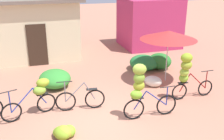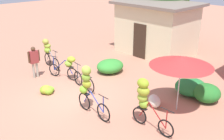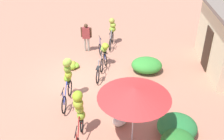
{
  "view_description": "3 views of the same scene",
  "coord_description": "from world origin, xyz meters",
  "px_view_note": "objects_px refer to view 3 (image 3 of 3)",
  "views": [
    {
      "loc": [
        -1.72,
        -7.01,
        4.31
      ],
      "look_at": [
        0.82,
        1.22,
        1.1
      ],
      "focal_mm": 42.8,
      "sensor_mm": 36.0,
      "label": 1
    },
    {
      "loc": [
        8.02,
        -5.55,
        5.04
      ],
      "look_at": [
        0.49,
        1.62,
        0.9
      ],
      "focal_mm": 42.17,
      "sensor_mm": 36.0,
      "label": 2
    },
    {
      "loc": [
        9.94,
        1.82,
        6.61
      ],
      "look_at": [
        0.83,
        1.38,
        1.13
      ],
      "focal_mm": 43.15,
      "sensor_mm": 36.0,
      "label": 3
    }
  ],
  "objects_px": {
    "market_umbrella": "(134,92)",
    "bicycle_center_loaded": "(100,70)",
    "produce_sack": "(121,119)",
    "bicycle_near_pile": "(104,50)",
    "person_vendor": "(86,35)",
    "bicycle_rightmost": "(79,111)",
    "banana_pile_on_ground": "(72,65)",
    "bicycle_by_shop": "(67,77)",
    "bicycle_leftmost": "(112,30)"
  },
  "relations": [
    {
      "from": "market_umbrella",
      "to": "bicycle_rightmost",
      "type": "distance_m",
      "value": 1.96
    },
    {
      "from": "bicycle_by_shop",
      "to": "bicycle_rightmost",
      "type": "relative_size",
      "value": 1.03
    },
    {
      "from": "bicycle_by_shop",
      "to": "banana_pile_on_ground",
      "type": "height_order",
      "value": "bicycle_by_shop"
    },
    {
      "from": "market_umbrella",
      "to": "produce_sack",
      "type": "distance_m",
      "value": 1.91
    },
    {
      "from": "bicycle_center_loaded",
      "to": "produce_sack",
      "type": "bearing_deg",
      "value": 18.04
    },
    {
      "from": "bicycle_near_pile",
      "to": "bicycle_rightmost",
      "type": "distance_m",
      "value": 5.06
    },
    {
      "from": "bicycle_near_pile",
      "to": "bicycle_by_shop",
      "type": "relative_size",
      "value": 0.93
    },
    {
      "from": "bicycle_center_loaded",
      "to": "banana_pile_on_ground",
      "type": "bearing_deg",
      "value": -117.42
    },
    {
      "from": "person_vendor",
      "to": "banana_pile_on_ground",
      "type": "bearing_deg",
      "value": -14.95
    },
    {
      "from": "bicycle_center_loaded",
      "to": "bicycle_rightmost",
      "type": "bearing_deg",
      "value": -5.16
    },
    {
      "from": "bicycle_leftmost",
      "to": "bicycle_center_loaded",
      "type": "height_order",
      "value": "bicycle_leftmost"
    },
    {
      "from": "bicycle_leftmost",
      "to": "banana_pile_on_ground",
      "type": "xyz_separation_m",
      "value": [
        2.78,
        -1.8,
        -0.71
      ]
    },
    {
      "from": "bicycle_center_loaded",
      "to": "person_vendor",
      "type": "height_order",
      "value": "person_vendor"
    },
    {
      "from": "bicycle_center_loaded",
      "to": "person_vendor",
      "type": "xyz_separation_m",
      "value": [
        -2.57,
        -0.92,
        0.58
      ]
    },
    {
      "from": "bicycle_rightmost",
      "to": "bicycle_leftmost",
      "type": "bearing_deg",
      "value": 174.26
    },
    {
      "from": "bicycle_leftmost",
      "to": "produce_sack",
      "type": "relative_size",
      "value": 2.35
    },
    {
      "from": "produce_sack",
      "to": "person_vendor",
      "type": "bearing_deg",
      "value": -161.24
    },
    {
      "from": "market_umbrella",
      "to": "banana_pile_on_ground",
      "type": "distance_m",
      "value": 5.65
    },
    {
      "from": "bicycle_near_pile",
      "to": "person_vendor",
      "type": "height_order",
      "value": "person_vendor"
    },
    {
      "from": "market_umbrella",
      "to": "bicycle_near_pile",
      "type": "distance_m",
      "value": 5.48
    },
    {
      "from": "bicycle_near_pile",
      "to": "banana_pile_on_ground",
      "type": "bearing_deg",
      "value": -67.81
    },
    {
      "from": "bicycle_near_pile",
      "to": "bicycle_by_shop",
      "type": "xyz_separation_m",
      "value": [
        3.03,
        -1.18,
        0.32
      ]
    },
    {
      "from": "bicycle_near_pile",
      "to": "bicycle_center_loaded",
      "type": "xyz_separation_m",
      "value": [
        1.34,
        -0.09,
        -0.34
      ]
    },
    {
      "from": "banana_pile_on_ground",
      "to": "market_umbrella",
      "type": "bearing_deg",
      "value": 31.58
    },
    {
      "from": "bicycle_leftmost",
      "to": "bicycle_center_loaded",
      "type": "xyz_separation_m",
      "value": [
        3.51,
        -0.39,
        -0.5
      ]
    },
    {
      "from": "market_umbrella",
      "to": "bicycle_center_loaded",
      "type": "bearing_deg",
      "value": -159.97
    },
    {
      "from": "market_umbrella",
      "to": "bicycle_center_loaded",
      "type": "distance_m",
      "value": 4.38
    },
    {
      "from": "bicycle_leftmost",
      "to": "bicycle_rightmost",
      "type": "xyz_separation_m",
      "value": [
        7.2,
        -0.72,
        0.17
      ]
    },
    {
      "from": "bicycle_rightmost",
      "to": "produce_sack",
      "type": "relative_size",
      "value": 2.46
    },
    {
      "from": "banana_pile_on_ground",
      "to": "bicycle_near_pile",
      "type": "bearing_deg",
      "value": 112.19
    },
    {
      "from": "bicycle_near_pile",
      "to": "bicycle_center_loaded",
      "type": "distance_m",
      "value": 1.39
    },
    {
      "from": "bicycle_by_shop",
      "to": "produce_sack",
      "type": "height_order",
      "value": "bicycle_by_shop"
    },
    {
      "from": "bicycle_center_loaded",
      "to": "banana_pile_on_ground",
      "type": "relative_size",
      "value": 2.01
    },
    {
      "from": "market_umbrella",
      "to": "bicycle_near_pile",
      "type": "relative_size",
      "value": 1.35
    },
    {
      "from": "bicycle_center_loaded",
      "to": "person_vendor",
      "type": "relative_size",
      "value": 1.04
    },
    {
      "from": "banana_pile_on_ground",
      "to": "bicycle_rightmost",
      "type": "bearing_deg",
      "value": 13.66
    },
    {
      "from": "market_umbrella",
      "to": "bicycle_center_loaded",
      "type": "relative_size",
      "value": 1.39
    },
    {
      "from": "bicycle_center_loaded",
      "to": "bicycle_by_shop",
      "type": "relative_size",
      "value": 0.91
    },
    {
      "from": "banana_pile_on_ground",
      "to": "bicycle_leftmost",
      "type": "bearing_deg",
      "value": 147.06
    },
    {
      "from": "bicycle_rightmost",
      "to": "person_vendor",
      "type": "height_order",
      "value": "bicycle_rightmost"
    },
    {
      "from": "produce_sack",
      "to": "market_umbrella",
      "type": "bearing_deg",
      "value": 27.73
    },
    {
      "from": "banana_pile_on_ground",
      "to": "bicycle_by_shop",
      "type": "bearing_deg",
      "value": 7.48
    },
    {
      "from": "bicycle_leftmost",
      "to": "produce_sack",
      "type": "bearing_deg",
      "value": 5.33
    },
    {
      "from": "bicycle_leftmost",
      "to": "banana_pile_on_ground",
      "type": "distance_m",
      "value": 3.38
    },
    {
      "from": "bicycle_by_shop",
      "to": "person_vendor",
      "type": "relative_size",
      "value": 1.15
    },
    {
      "from": "bicycle_by_shop",
      "to": "bicycle_rightmost",
      "type": "bearing_deg",
      "value": 20.68
    },
    {
      "from": "market_umbrella",
      "to": "person_vendor",
      "type": "bearing_deg",
      "value": -160.13
    },
    {
      "from": "bicycle_by_shop",
      "to": "produce_sack",
      "type": "xyz_separation_m",
      "value": [
        1.4,
        2.1,
        -0.81
      ]
    },
    {
      "from": "bicycle_rightmost",
      "to": "produce_sack",
      "type": "height_order",
      "value": "bicycle_rightmost"
    },
    {
      "from": "bicycle_leftmost",
      "to": "person_vendor",
      "type": "bearing_deg",
      "value": -54.43
    }
  ]
}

